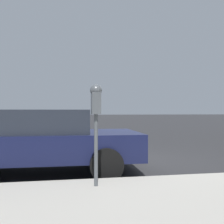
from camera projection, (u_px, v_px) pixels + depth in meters
The scene contains 3 objects.
ground_plane at pixel (121, 162), 6.85m from camera, with size 220.00×220.00×0.00m, color #2B2B2D.
parking_meter at pixel (96, 108), 4.07m from camera, with size 0.21×0.19×1.58m.
car_navy at pixel (37, 139), 5.60m from camera, with size 2.12×4.29×1.36m.
Camera 1 is at (-6.70, 1.43, 1.32)m, focal length 42.00 mm.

